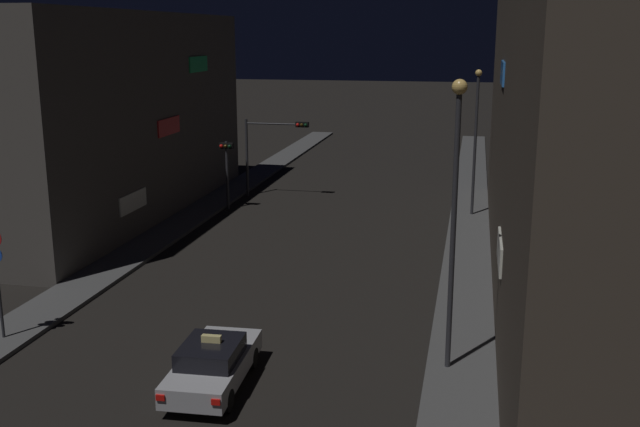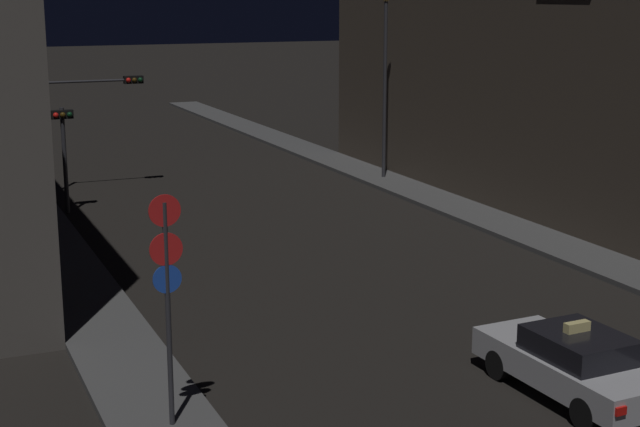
% 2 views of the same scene
% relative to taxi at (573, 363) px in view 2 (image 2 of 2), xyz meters
% --- Properties ---
extents(sidewalk_left, '(2.09, 67.27, 0.16)m').
position_rel_taxi_xyz_m(sidewalk_left, '(-8.04, 21.15, -0.66)').
color(sidewalk_left, '#4C4C4C').
rests_on(sidewalk_left, ground_plane).
extents(sidewalk_right, '(2.09, 67.27, 0.16)m').
position_rel_taxi_xyz_m(sidewalk_right, '(6.98, 21.15, -0.66)').
color(sidewalk_right, '#4C4C4C').
rests_on(sidewalk_right, ground_plane).
extents(taxi, '(1.99, 4.52, 1.62)m').
position_rel_taxi_xyz_m(taxi, '(0.00, 0.00, 0.00)').
color(taxi, '#B7B7BC').
rests_on(taxi, ground_plane).
extents(traffic_light_overhead, '(4.02, 0.41, 4.80)m').
position_rel_taxi_xyz_m(traffic_light_overhead, '(-5.16, 25.05, 2.78)').
color(traffic_light_overhead, '#2D2D33').
rests_on(traffic_light_overhead, ground_plane).
extents(traffic_light_left_kerb, '(0.80, 0.42, 3.97)m').
position_rel_taxi_xyz_m(traffic_light_left_kerb, '(-6.74, 21.21, 2.09)').
color(traffic_light_left_kerb, '#2D2D33').
rests_on(traffic_light_left_kerb, ground_plane).
extents(sign_pole_left, '(0.61, 0.10, 4.41)m').
position_rel_taxi_xyz_m(sign_pole_left, '(-7.91, 1.65, 2.12)').
color(sign_pole_left, '#2D2D33').
rests_on(sign_pole_left, sidewalk_left).
extents(street_lamp_far_block, '(0.36, 0.36, 7.91)m').
position_rel_taxi_xyz_m(street_lamp_far_block, '(7.10, 22.29, 3.97)').
color(street_lamp_far_block, '#2D2D33').
rests_on(street_lamp_far_block, sidewalk_right).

